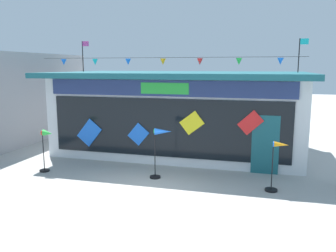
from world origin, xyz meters
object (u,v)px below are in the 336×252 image
object	(u,v)px
kite_shop_building	(181,111)
wind_spinner_center_left	(277,163)
wind_spinner_far_left	(47,143)
wind_spinner_left	(161,143)

from	to	relation	value
kite_shop_building	wind_spinner_center_left	size ratio (longest dim) A/B	6.82
wind_spinner_far_left	wind_spinner_center_left	world-z (taller)	wind_spinner_center_left
wind_spinner_far_left	wind_spinner_left	size ratio (longest dim) A/B	0.88
wind_spinner_left	kite_shop_building	bearing A→B (deg)	93.84
wind_spinner_left	wind_spinner_center_left	xyz separation A→B (m)	(3.56, -0.25, -0.34)
kite_shop_building	wind_spinner_center_left	world-z (taller)	kite_shop_building
wind_spinner_left	wind_spinner_center_left	distance (m)	3.59
wind_spinner_far_left	kite_shop_building	bearing A→B (deg)	49.55
wind_spinner_far_left	wind_spinner_left	xyz separation A→B (m)	(3.98, 0.34, 0.19)
kite_shop_building	wind_spinner_left	xyz separation A→B (m)	(0.27, -4.01, -0.51)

